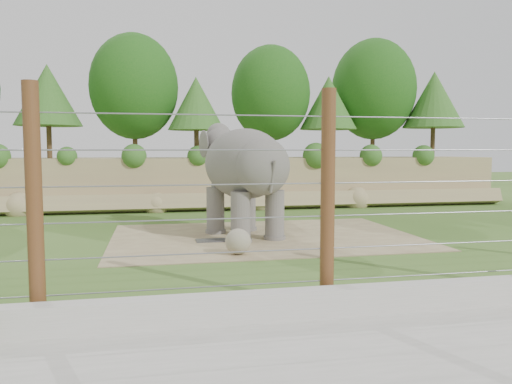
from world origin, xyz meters
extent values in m
plane|color=#3E6421|center=(0.00, 0.00, 0.00)|extent=(90.00, 90.00, 0.00)
cube|color=#9E8763|center=(0.00, 13.00, 1.25)|extent=(30.00, 4.00, 2.50)
cube|color=#9E8763|center=(0.00, 10.70, 0.35)|extent=(30.00, 1.37, 1.07)
cylinder|color=#3F2B19|center=(-8.00, 12.50, 3.29)|extent=(0.24, 0.24, 1.58)
sphere|color=#124711|center=(-8.00, 12.50, 5.42)|extent=(3.60, 3.60, 3.60)
cylinder|color=#3F2B19|center=(-4.00, 13.00, 3.46)|extent=(0.24, 0.24, 1.92)
sphere|color=#124711|center=(-4.00, 13.00, 6.07)|extent=(4.40, 4.40, 4.40)
cylinder|color=#3F2B19|center=(-1.00, 11.80, 3.20)|extent=(0.24, 0.24, 1.40)
sphere|color=#124711|center=(-1.00, 11.80, 5.10)|extent=(3.20, 3.20, 3.20)
cylinder|color=#3F2B19|center=(3.00, 12.80, 3.41)|extent=(0.24, 0.24, 1.82)
sphere|color=#124711|center=(3.00, 12.80, 5.88)|extent=(4.16, 4.16, 4.16)
cylinder|color=#3F2B19|center=(6.00, 12.20, 3.25)|extent=(0.24, 0.24, 1.50)
sphere|color=#124711|center=(6.00, 12.20, 5.29)|extent=(3.44, 3.44, 3.44)
cylinder|color=#3F2B19|center=(9.00, 13.20, 3.51)|extent=(0.24, 0.24, 2.03)
sphere|color=#124711|center=(9.00, 13.20, 6.27)|extent=(4.64, 4.64, 4.64)
cylinder|color=#3F2B19|center=(12.00, 12.00, 3.32)|extent=(0.24, 0.24, 1.64)
sphere|color=#124711|center=(12.00, 12.00, 5.55)|extent=(3.76, 3.76, 3.76)
cube|color=#8B7553|center=(0.50, 3.00, 0.01)|extent=(10.00, 7.00, 0.02)
cube|color=#262628|center=(-1.32, 2.53, 0.04)|extent=(1.00, 0.60, 0.03)
sphere|color=gray|center=(-0.85, 0.34, 0.38)|extent=(0.72, 0.72, 0.72)
cube|color=#B1AFA5|center=(0.00, -5.00, 0.25)|extent=(26.00, 0.35, 0.50)
cube|color=#B1AFA5|center=(0.00, -7.00, 0.01)|extent=(26.00, 4.00, 0.01)
cylinder|color=brown|center=(-5.00, -4.50, 2.00)|extent=(0.26, 0.26, 4.00)
cylinder|color=brown|center=(0.00, -4.50, 2.00)|extent=(0.26, 0.26, 4.00)
cylinder|color=gray|center=(0.00, -4.50, 0.50)|extent=(20.00, 0.02, 0.02)
cylinder|color=gray|center=(0.00, -4.50, 1.10)|extent=(20.00, 0.02, 0.02)
cylinder|color=gray|center=(0.00, -4.50, 1.70)|extent=(20.00, 0.02, 0.02)
cylinder|color=gray|center=(0.00, -4.50, 2.30)|extent=(20.00, 0.02, 0.02)
cylinder|color=gray|center=(0.00, -4.50, 2.90)|extent=(20.00, 0.02, 0.02)
cylinder|color=gray|center=(0.00, -4.50, 3.50)|extent=(20.00, 0.02, 0.02)
camera|label=1|loc=(-3.09, -13.08, 2.90)|focal=35.00mm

